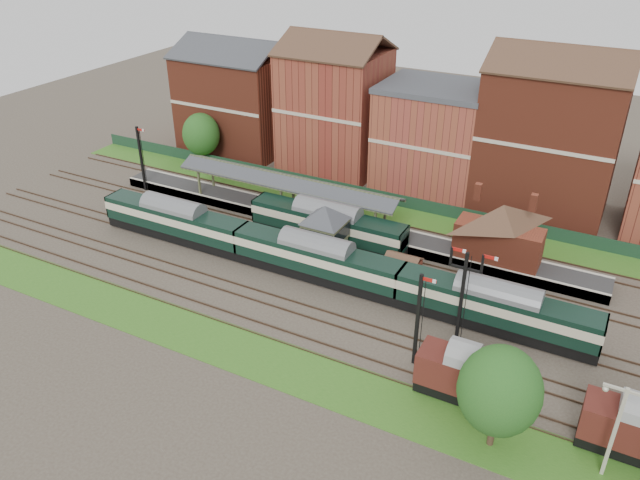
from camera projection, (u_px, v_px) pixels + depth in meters
The scene contains 20 objects.
ground at pixel (337, 285), 57.36m from camera, with size 160.00×160.00×0.00m, color #473D33.
grass_back at pixel (401, 215), 69.70m from camera, with size 90.00×4.50×0.06m, color #2D6619.
grass_front at pixel (268, 360), 48.07m from camera, with size 90.00×5.00×0.06m, color #2D6619.
fence at pixel (408, 202), 70.90m from camera, with size 90.00×0.12×1.50m, color #193823.
platform at pixel (336, 225), 66.68m from camera, with size 55.00×3.40×1.00m, color #2D2D2D.
signal_box at pixel (325, 232), 59.53m from camera, with size 5.40×5.40×6.00m.
brick_hut at pixel (402, 271), 57.25m from camera, with size 3.20×2.64×2.94m.
station_building at pixel (500, 231), 58.08m from camera, with size 8.10×8.10×5.90m.
canopy at pixel (287, 179), 67.14m from camera, with size 26.00×3.89×4.08m.
semaphore_bracket at pixel (463, 290), 48.27m from camera, with size 3.60×0.25×8.18m.
semaphore_platform_end at pixel (141, 158), 73.72m from camera, with size 1.23×0.25×8.00m.
semaphore_siding at pixel (418, 319), 45.84m from camera, with size 1.23×0.25×8.00m.
yard_lamp at pixel (616, 427), 36.75m from camera, with size 2.60×0.22×7.00m.
town_backdrop at pixel (431, 131), 73.34m from camera, with size 69.00×10.00×16.00m.
dmu_train at pixel (316, 258), 57.16m from camera, with size 49.46×2.60×3.80m.
platform_railcar at pixel (328, 224), 63.07m from camera, with size 16.63×2.62×3.83m.
goods_van_a at pixel (461, 374), 43.63m from camera, with size 6.10×2.64×3.70m.
goods_van_b at pixel (632, 429), 39.16m from camera, with size 6.05×2.62×3.67m.
tree_far at pixel (499, 391), 38.53m from camera, with size 5.24×5.24×7.65m.
tree_back at pixel (201, 134), 80.62m from camera, with size 4.81×4.81×7.03m.
Camera 1 is at (20.99, -43.29, 31.54)m, focal length 35.00 mm.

